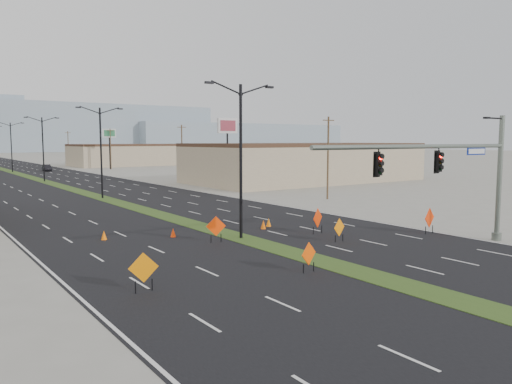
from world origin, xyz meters
TOP-DOWN VIEW (x-y plane):
  - ground at (0.00, 0.00)m, footprint 600.00×600.00m
  - road_surface at (0.00, 100.00)m, footprint 25.00×400.00m
  - median_strip at (0.00, 100.00)m, footprint 2.00×400.00m
  - building_se_near at (34.00, 45.00)m, footprint 36.00×18.00m
  - building_se_far at (38.00, 110.00)m, footprint 44.00×16.00m
  - mesa_center at (40.00, 300.00)m, footprint 220.00×50.00m
  - mesa_east at (180.00, 290.00)m, footprint 160.00×50.00m
  - signal_mast at (8.56, 2.00)m, footprint 16.30×0.60m
  - streetlight_0 at (0.00, 12.00)m, footprint 5.15×0.24m
  - streetlight_1 at (0.00, 40.00)m, footprint 5.15×0.24m
  - streetlight_2 at (0.00, 68.00)m, footprint 5.15×0.24m
  - streetlight_3 at (0.00, 96.00)m, footprint 5.15×0.24m
  - utility_pole_0 at (20.00, 25.00)m, footprint 1.60×0.20m
  - utility_pole_1 at (20.00, 60.00)m, footprint 1.60×0.20m
  - utility_pole_2 at (20.00, 95.00)m, footprint 1.60×0.20m
  - utility_pole_3 at (20.00, 130.00)m, footprint 1.60×0.20m
  - car_mid at (6.57, 95.94)m, footprint 1.74×4.23m
  - construction_sign_0 at (-9.83, 4.63)m, footprint 1.28×0.29m
  - construction_sign_1 at (-2.00, 3.00)m, footprint 1.10×0.31m
  - construction_sign_2 at (-2.00, 11.84)m, footprint 1.18×0.51m
  - construction_sign_3 at (4.46, 7.45)m, footprint 1.12×0.29m
  - construction_sign_4 at (5.22, 10.31)m, footprint 1.25×0.56m
  - construction_sign_5 at (11.50, 5.86)m, footprint 1.34×0.29m
  - cone_0 at (-3.47, 14.96)m, footprint 0.48×0.48m
  - cone_1 at (4.18, 14.57)m, footprint 0.46×0.46m
  - cone_2 at (3.25, 13.98)m, footprint 0.45×0.45m
  - cone_3 at (-7.54, 16.69)m, footprint 0.45×0.45m
  - pole_sign_east_near at (18.43, 43.20)m, footprint 3.10×0.51m
  - pole_sign_east_far at (20.04, 95.75)m, footprint 2.84×1.52m

SIDE VIEW (x-z plane):
  - ground at x=0.00m, z-range 0.00..0.00m
  - road_surface at x=0.00m, z-range -0.01..0.01m
  - median_strip at x=0.00m, z-range -0.02..0.02m
  - cone_0 at x=-3.47m, z-range 0.00..0.62m
  - cone_3 at x=-7.54m, z-range 0.00..0.63m
  - cone_1 at x=4.18m, z-range 0.00..0.65m
  - cone_2 at x=3.25m, z-range 0.00..0.67m
  - car_mid at x=6.57m, z-range 0.00..1.36m
  - construction_sign_1 at x=-2.00m, z-range 0.13..1.63m
  - construction_sign_3 at x=4.46m, z-range 0.13..1.64m
  - construction_sign_2 at x=-2.00m, z-range 0.15..1.82m
  - construction_sign_0 at x=-9.83m, z-range 0.15..1.88m
  - construction_sign_4 at x=5.22m, z-range 0.16..1.95m
  - construction_sign_5 at x=11.50m, z-range 0.16..1.97m
  - building_se_far at x=38.00m, z-range 0.00..5.00m
  - building_se_near at x=34.00m, z-range 0.00..5.50m
  - utility_pole_0 at x=20.00m, z-range 0.17..9.17m
  - utility_pole_1 at x=20.00m, z-range 0.17..9.17m
  - utility_pole_2 at x=20.00m, z-range 0.17..9.17m
  - utility_pole_3 at x=20.00m, z-range 0.17..9.17m
  - signal_mast at x=8.56m, z-range 0.79..8.79m
  - streetlight_0 at x=0.00m, z-range 0.41..10.43m
  - streetlight_1 at x=0.00m, z-range 0.41..10.43m
  - streetlight_2 at x=0.00m, z-range 0.41..10.43m
  - streetlight_3 at x=0.00m, z-range 0.41..10.43m
  - pole_sign_east_far at x=20.04m, z-range 2.83..11.86m
  - pole_sign_east_near at x=18.43m, z-range 2.99..12.45m
  - mesa_east at x=180.00m, z-range 0.00..18.00m
  - mesa_center at x=40.00m, z-range 0.00..28.00m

